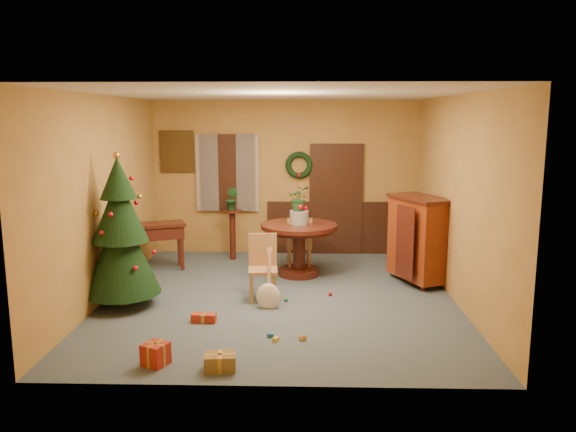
{
  "coord_description": "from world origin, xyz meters",
  "views": [
    {
      "loc": [
        0.34,
        -7.84,
        2.59
      ],
      "look_at": [
        0.11,
        0.4,
        1.13
      ],
      "focal_mm": 35.0,
      "sensor_mm": 36.0,
      "label": 1
    }
  ],
  "objects_px": {
    "dining_table": "(299,240)",
    "writing_desk": "(157,235)",
    "chair_near": "(263,265)",
    "christmas_tree": "(121,234)",
    "sideboard": "(419,237)"
  },
  "relations": [
    {
      "from": "chair_near",
      "to": "sideboard",
      "type": "bearing_deg",
      "value": 19.66
    },
    {
      "from": "dining_table",
      "to": "sideboard",
      "type": "distance_m",
      "value": 1.92
    },
    {
      "from": "sideboard",
      "to": "chair_near",
      "type": "bearing_deg",
      "value": -160.34
    },
    {
      "from": "christmas_tree",
      "to": "sideboard",
      "type": "height_order",
      "value": "christmas_tree"
    },
    {
      "from": "dining_table",
      "to": "sideboard",
      "type": "xyz_separation_m",
      "value": [
        1.88,
        -0.37,
        0.13
      ]
    },
    {
      "from": "dining_table",
      "to": "christmas_tree",
      "type": "height_order",
      "value": "christmas_tree"
    },
    {
      "from": "chair_near",
      "to": "christmas_tree",
      "type": "bearing_deg",
      "value": -168.66
    },
    {
      "from": "chair_near",
      "to": "dining_table",
      "type": "bearing_deg",
      "value": 67.47
    },
    {
      "from": "writing_desk",
      "to": "dining_table",
      "type": "bearing_deg",
      "value": -6.02
    },
    {
      "from": "dining_table",
      "to": "writing_desk",
      "type": "height_order",
      "value": "dining_table"
    },
    {
      "from": "christmas_tree",
      "to": "dining_table",
      "type": "bearing_deg",
      "value": 33.66
    },
    {
      "from": "chair_near",
      "to": "christmas_tree",
      "type": "distance_m",
      "value": 2.01
    },
    {
      "from": "christmas_tree",
      "to": "sideboard",
      "type": "xyz_separation_m",
      "value": [
        4.3,
        1.24,
        -0.28
      ]
    },
    {
      "from": "chair_near",
      "to": "christmas_tree",
      "type": "xyz_separation_m",
      "value": [
        -1.91,
        -0.38,
        0.51
      ]
    },
    {
      "from": "writing_desk",
      "to": "sideboard",
      "type": "bearing_deg",
      "value": -8.31
    }
  ]
}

